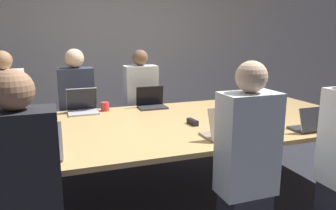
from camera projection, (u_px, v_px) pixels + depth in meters
ground_plane at (150, 195)px, 3.23m from camera, size 24.00×24.00×0.00m
curtain_wall at (103, 44)px, 5.25m from camera, size 12.00×0.06×2.80m
conference_table at (149, 129)px, 3.09m from camera, size 4.31×1.69×0.72m
laptop_far_center at (151, 101)px, 3.78m from camera, size 0.32×0.23×0.24m
person_far_center at (141, 106)px, 4.15m from camera, size 0.40×0.24×1.37m
person_far_left at (8, 115)px, 3.67m from camera, size 0.40×0.24×1.38m
laptop_near_right at (314, 124)px, 2.87m from camera, size 0.36×0.22×0.22m
bottle_near_right at (326, 115)px, 3.06m from camera, size 0.07×0.07×0.22m
laptop_near_left at (36, 150)px, 2.17m from camera, size 0.34×0.27×0.27m
person_near_left at (24, 200)px, 1.78m from camera, size 0.40×0.24×1.38m
laptop_far_midleft at (82, 106)px, 3.52m from camera, size 0.32×0.27×0.27m
person_far_midleft at (77, 110)px, 3.88m from camera, size 0.40×0.24×1.39m
cup_far_midleft at (105, 107)px, 3.61m from camera, size 0.09×0.09×0.10m
laptop_near_midright at (226, 129)px, 2.66m from camera, size 0.35×0.26×0.26m
person_near_midright at (247, 163)px, 2.28m from camera, size 0.40×0.24×1.38m
cup_near_midright at (251, 130)px, 2.76m from camera, size 0.08×0.08×0.08m
bottle_near_midright at (247, 119)px, 2.85m from camera, size 0.07×0.07×0.24m
stapler at (193, 122)px, 3.07m from camera, size 0.06×0.15×0.05m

